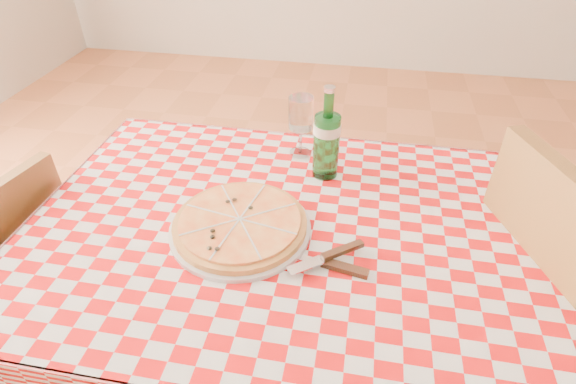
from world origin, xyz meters
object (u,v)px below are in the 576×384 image
object	(u,v)px
water_bottle	(327,133)
chair_far	(12,279)
pizza_plate	(240,223)
wine_glass	(301,127)
chair_near	(555,309)
dining_table	(291,256)

from	to	relation	value
water_bottle	chair_far	bearing A→B (deg)	-161.05
pizza_plate	wine_glass	xyz separation A→B (m)	(0.09, 0.37, 0.07)
wine_glass	chair_near	bearing A→B (deg)	-23.31
chair_near	chair_far	world-z (taller)	chair_near
pizza_plate	water_bottle	world-z (taller)	water_bottle
chair_far	pizza_plate	size ratio (longest dim) A/B	2.44
chair_near	chair_far	distance (m)	1.51
dining_table	water_bottle	xyz separation A→B (m)	(0.05, 0.24, 0.23)
dining_table	wine_glass	size ratio (longest dim) A/B	6.55
chair_far	pizza_plate	xyz separation A→B (m)	(0.71, 0.03, 0.31)
chair_far	water_bottle	distance (m)	1.02
water_bottle	dining_table	bearing A→B (deg)	-102.32
chair_near	wine_glass	world-z (taller)	chair_near
chair_near	water_bottle	size ratio (longest dim) A/B	3.72
dining_table	chair_far	distance (m)	0.85
dining_table	chair_near	distance (m)	0.68
pizza_plate	dining_table	bearing A→B (deg)	15.14
water_bottle	chair_near	bearing A→B (deg)	-18.67
chair_near	water_bottle	bearing A→B (deg)	140.35
dining_table	wine_glass	xyz separation A→B (m)	(-0.03, 0.33, 0.19)
chair_far	wine_glass	size ratio (longest dim) A/B	4.53
chair_near	wine_glass	distance (m)	0.82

